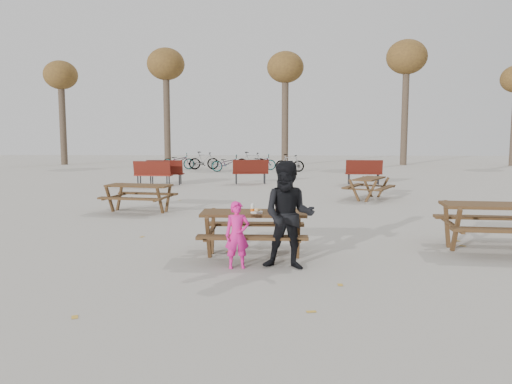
{
  "coord_description": "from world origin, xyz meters",
  "views": [
    {
      "loc": [
        0.36,
        -8.46,
        2.11
      ],
      "look_at": [
        0.0,
        1.0,
        1.0
      ],
      "focal_mm": 35.0,
      "sensor_mm": 36.0,
      "label": 1
    }
  ],
  "objects_px": {
    "child": "(237,235)",
    "main_picnic_table": "(254,223)",
    "soda_bottle": "(252,209)",
    "picnic_table_far": "(369,189)",
    "picnic_table_east": "(499,227)",
    "adult": "(289,215)",
    "picnic_table_north": "(139,198)",
    "food_tray": "(257,212)"
  },
  "relations": [
    {
      "from": "child",
      "to": "main_picnic_table",
      "type": "bearing_deg",
      "value": 63.55
    },
    {
      "from": "soda_bottle",
      "to": "picnic_table_far",
      "type": "xyz_separation_m",
      "value": [
        3.42,
        7.82,
        -0.5
      ]
    },
    {
      "from": "soda_bottle",
      "to": "picnic_table_far",
      "type": "distance_m",
      "value": 8.55
    },
    {
      "from": "child",
      "to": "picnic_table_east",
      "type": "relative_size",
      "value": 0.54
    },
    {
      "from": "main_picnic_table",
      "to": "adult",
      "type": "xyz_separation_m",
      "value": [
        0.58,
        -0.8,
        0.26
      ]
    },
    {
      "from": "child",
      "to": "picnic_table_north",
      "type": "height_order",
      "value": "child"
    },
    {
      "from": "child",
      "to": "adult",
      "type": "xyz_separation_m",
      "value": [
        0.8,
        -0.01,
        0.32
      ]
    },
    {
      "from": "picnic_table_east",
      "to": "picnic_table_north",
      "type": "relative_size",
      "value": 1.14
    },
    {
      "from": "child",
      "to": "picnic_table_far",
      "type": "height_order",
      "value": "child"
    },
    {
      "from": "soda_bottle",
      "to": "child",
      "type": "xyz_separation_m",
      "value": [
        -0.21,
        -0.63,
        -0.32
      ]
    },
    {
      "from": "picnic_table_far",
      "to": "food_tray",
      "type": "bearing_deg",
      "value": -175.53
    },
    {
      "from": "main_picnic_table",
      "to": "picnic_table_far",
      "type": "bearing_deg",
      "value": 66.05
    },
    {
      "from": "child",
      "to": "soda_bottle",
      "type": "bearing_deg",
      "value": 60.9
    },
    {
      "from": "child",
      "to": "adult",
      "type": "height_order",
      "value": "adult"
    },
    {
      "from": "main_picnic_table",
      "to": "food_tray",
      "type": "height_order",
      "value": "food_tray"
    },
    {
      "from": "main_picnic_table",
      "to": "soda_bottle",
      "type": "xyz_separation_m",
      "value": [
        -0.01,
        -0.16,
        0.26
      ]
    },
    {
      "from": "soda_bottle",
      "to": "adult",
      "type": "xyz_separation_m",
      "value": [
        0.59,
        -0.64,
        0.0
      ]
    },
    {
      "from": "adult",
      "to": "picnic_table_far",
      "type": "relative_size",
      "value": 1.05
    },
    {
      "from": "child",
      "to": "picnic_table_far",
      "type": "xyz_separation_m",
      "value": [
        3.63,
        8.46,
        -0.18
      ]
    },
    {
      "from": "soda_bottle",
      "to": "main_picnic_table",
      "type": "bearing_deg",
      "value": 84.91
    },
    {
      "from": "main_picnic_table",
      "to": "picnic_table_far",
      "type": "xyz_separation_m",
      "value": [
        3.4,
        7.66,
        -0.24
      ]
    },
    {
      "from": "soda_bottle",
      "to": "adult",
      "type": "relative_size",
      "value": 0.1
    },
    {
      "from": "adult",
      "to": "child",
      "type": "bearing_deg",
      "value": -171.56
    },
    {
      "from": "main_picnic_table",
      "to": "adult",
      "type": "height_order",
      "value": "adult"
    },
    {
      "from": "food_tray",
      "to": "adult",
      "type": "xyz_separation_m",
      "value": [
        0.51,
        -0.64,
        0.06
      ]
    },
    {
      "from": "food_tray",
      "to": "adult",
      "type": "height_order",
      "value": "adult"
    },
    {
      "from": "main_picnic_table",
      "to": "picnic_table_east",
      "type": "bearing_deg",
      "value": 7.56
    },
    {
      "from": "food_tray",
      "to": "soda_bottle",
      "type": "distance_m",
      "value": 0.1
    },
    {
      "from": "main_picnic_table",
      "to": "picnic_table_north",
      "type": "xyz_separation_m",
      "value": [
        -3.31,
        4.79,
        -0.22
      ]
    },
    {
      "from": "picnic_table_north",
      "to": "main_picnic_table",
      "type": "bearing_deg",
      "value": -45.83
    },
    {
      "from": "food_tray",
      "to": "main_picnic_table",
      "type": "bearing_deg",
      "value": 112.72
    },
    {
      "from": "food_tray",
      "to": "child",
      "type": "distance_m",
      "value": 0.75
    },
    {
      "from": "main_picnic_table",
      "to": "soda_bottle",
      "type": "distance_m",
      "value": 0.31
    },
    {
      "from": "adult",
      "to": "picnic_table_north",
      "type": "bearing_deg",
      "value": 133.63
    },
    {
      "from": "adult",
      "to": "picnic_table_east",
      "type": "height_order",
      "value": "adult"
    },
    {
      "from": "child",
      "to": "food_tray",
      "type": "bearing_deg",
      "value": 54.94
    },
    {
      "from": "picnic_table_east",
      "to": "picnic_table_far",
      "type": "xyz_separation_m",
      "value": [
        -1.01,
        7.07,
        -0.08
      ]
    },
    {
      "from": "main_picnic_table",
      "to": "picnic_table_east",
      "type": "xyz_separation_m",
      "value": [
        4.41,
        0.59,
        -0.16
      ]
    },
    {
      "from": "food_tray",
      "to": "picnic_table_north",
      "type": "distance_m",
      "value": 6.0
    },
    {
      "from": "food_tray",
      "to": "picnic_table_east",
      "type": "height_order",
      "value": "picnic_table_east"
    },
    {
      "from": "adult",
      "to": "soda_bottle",
      "type": "bearing_deg",
      "value": 141.7
    },
    {
      "from": "picnic_table_east",
      "to": "child",
      "type": "bearing_deg",
      "value": -158.12
    }
  ]
}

